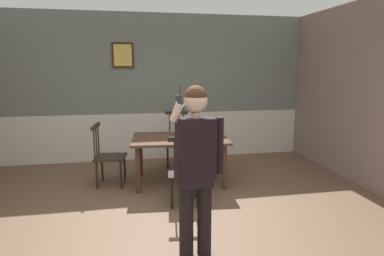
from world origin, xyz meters
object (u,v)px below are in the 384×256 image
chair_at_table_head (108,156)px  person_figure (196,162)px  dining_table (180,143)px  chair_by_doorway (177,142)px  chair_near_window (184,172)px

chair_at_table_head → person_figure: bearing=31.7°
dining_table → chair_by_doorway: bearing=85.0°
chair_near_window → chair_at_table_head: bearing=144.1°
chair_near_window → chair_by_doorway: size_ratio=0.95×
chair_near_window → person_figure: size_ratio=0.58×
chair_near_window → person_figure: (-0.09, -1.25, 0.51)m
dining_table → chair_near_window: chair_near_window is taller
dining_table → chair_by_doorway: 0.91m
dining_table → person_figure: bearing=-94.6°
dining_table → person_figure: (-0.17, -2.14, 0.31)m
dining_table → chair_near_window: 0.91m
chair_near_window → chair_at_table_head: size_ratio=0.99×
dining_table → chair_by_doorway: size_ratio=1.53×
person_figure → dining_table: bearing=-95.1°
chair_at_table_head → chair_near_window: bearing=55.4°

